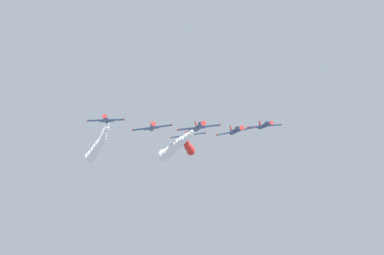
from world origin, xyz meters
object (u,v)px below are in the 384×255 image
object	(u,v)px
airplane_right_inner	(152,127)
airplane_left_outer	(188,135)
airplane_lead	(199,126)
airplane_trailing	(106,119)
airplane_right_outer	(265,125)
airplane_left_inner	(236,131)

from	to	relation	value
airplane_right_inner	airplane_left_outer	world-z (taller)	airplane_right_inner
airplane_lead	airplane_trailing	xyz separation A→B (m)	(20.79, -20.25, 3.98)
airplane_lead	airplane_trailing	distance (m)	29.30
airplane_right_outer	airplane_trailing	distance (m)	41.89
airplane_trailing	airplane_right_inner	bearing A→B (deg)	137.66
airplane_right_outer	airplane_left_outer	bearing A→B (deg)	-0.09
airplane_right_outer	airplane_trailing	xyz separation A→B (m)	(41.88, 0.64, 0.69)
airplane_right_outer	airplane_trailing	bearing A→B (deg)	0.88
airplane_left_inner	airplane_right_outer	world-z (taller)	airplane_right_outer
airplane_lead	airplane_right_outer	world-z (taller)	airplane_right_outer
airplane_right_inner	airplane_right_outer	distance (m)	32.56
airplane_left_inner	airplane_trailing	world-z (taller)	airplane_trailing
airplane_left_outer	airplane_right_outer	size ratio (longest dim) A/B	1.00
airplane_left_inner	airplane_trailing	xyz separation A→B (m)	(30.95, -11.23, 3.64)
airplane_right_inner	airplane_left_outer	bearing A→B (deg)	-132.11
airplane_lead	airplane_left_inner	distance (m)	13.60
airplane_lead	airplane_left_inner	bearing A→B (deg)	-138.38
airplane_lead	airplane_trailing	world-z (taller)	airplane_trailing
airplane_right_inner	airplane_right_outer	world-z (taller)	airplane_right_outer
airplane_left_inner	airplane_left_outer	world-z (taller)	airplane_left_outer
airplane_lead	airplane_right_inner	size ratio (longest dim) A/B	1.00
airplane_left_outer	airplane_right_outer	world-z (taller)	airplane_right_outer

